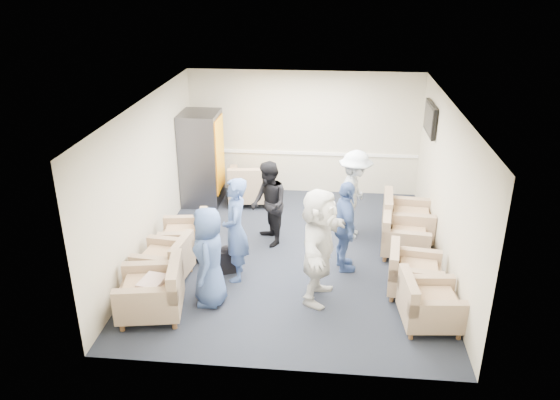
# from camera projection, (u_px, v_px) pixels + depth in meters

# --- Properties ---
(floor) EXTENTS (6.00, 6.00, 0.00)m
(floor) POSITION_uv_depth(u_px,v_px,m) (293.00, 255.00, 9.64)
(floor) COLOR black
(floor) RESTS_ON ground
(ceiling) EXTENTS (6.00, 6.00, 0.00)m
(ceiling) POSITION_uv_depth(u_px,v_px,m) (294.00, 104.00, 8.58)
(ceiling) COLOR silver
(ceiling) RESTS_ON back_wall
(back_wall) EXTENTS (5.00, 0.02, 2.70)m
(back_wall) POSITION_uv_depth(u_px,v_px,m) (304.00, 133.00, 11.85)
(back_wall) COLOR beige
(back_wall) RESTS_ON floor
(front_wall) EXTENTS (5.00, 0.02, 2.70)m
(front_wall) POSITION_uv_depth(u_px,v_px,m) (274.00, 277.00, 6.37)
(front_wall) COLOR beige
(front_wall) RESTS_ON floor
(left_wall) EXTENTS (0.02, 6.00, 2.70)m
(left_wall) POSITION_uv_depth(u_px,v_px,m) (148.00, 178.00, 9.33)
(left_wall) COLOR beige
(left_wall) RESTS_ON floor
(right_wall) EXTENTS (0.02, 6.00, 2.70)m
(right_wall) POSITION_uv_depth(u_px,v_px,m) (446.00, 189.00, 8.89)
(right_wall) COLOR beige
(right_wall) RESTS_ON floor
(chair_rail) EXTENTS (4.98, 0.04, 0.06)m
(chair_rail) POSITION_uv_depth(u_px,v_px,m) (303.00, 153.00, 12.01)
(chair_rail) COLOR white
(chair_rail) RESTS_ON back_wall
(tv) EXTENTS (0.10, 1.00, 0.58)m
(tv) POSITION_uv_depth(u_px,v_px,m) (430.00, 119.00, 10.26)
(tv) COLOR black
(tv) RESTS_ON right_wall
(armchair_left_near) EXTENTS (1.03, 1.03, 0.71)m
(armchair_left_near) POSITION_uv_depth(u_px,v_px,m) (155.00, 293.00, 7.86)
(armchair_left_near) COLOR #93795F
(armchair_left_near) RESTS_ON floor
(armchair_left_mid) EXTENTS (0.88, 0.88, 0.63)m
(armchair_left_mid) POSITION_uv_depth(u_px,v_px,m) (167.00, 262.00, 8.76)
(armchair_left_mid) COLOR #93795F
(armchair_left_mid) RESTS_ON floor
(armchair_left_far) EXTENTS (0.89, 0.89, 0.63)m
(armchair_left_far) POSITION_uv_depth(u_px,v_px,m) (187.00, 238.00, 9.55)
(armchair_left_far) COLOR #93795F
(armchair_left_far) RESTS_ON floor
(armchair_right_near) EXTENTS (0.88, 0.88, 0.65)m
(armchair_right_near) POSITION_uv_depth(u_px,v_px,m) (427.00, 305.00, 7.64)
(armchair_right_near) COLOR #93795F
(armchair_right_near) RESTS_ON floor
(armchair_right_midnear) EXTENTS (0.89, 0.89, 0.64)m
(armchair_right_midnear) POSITION_uv_depth(u_px,v_px,m) (411.00, 274.00, 8.41)
(armchair_right_midnear) COLOR #93795F
(armchair_right_midnear) RESTS_ON floor
(armchair_right_midfar) EXTENTS (0.90, 0.90, 0.65)m
(armchair_right_midfar) POSITION_uv_depth(u_px,v_px,m) (402.00, 237.00, 9.54)
(armchair_right_midfar) COLOR #93795F
(armchair_right_midfar) RESTS_ON floor
(armchair_right_far) EXTENTS (0.98, 0.98, 0.73)m
(armchair_right_far) POSITION_uv_depth(u_px,v_px,m) (404.00, 221.00, 10.08)
(armchair_right_far) COLOR #93795F
(armchair_right_far) RESTS_ON floor
(armchair_corner) EXTENTS (1.04, 1.04, 0.75)m
(armchair_corner) POSITION_uv_depth(u_px,v_px,m) (251.00, 187.00, 11.61)
(armchair_corner) COLOR #93795F
(armchair_corner) RESTS_ON floor
(vending_machine) EXTENTS (0.79, 0.93, 1.95)m
(vending_machine) POSITION_uv_depth(u_px,v_px,m) (202.00, 158.00, 11.46)
(vending_machine) COLOR #4B4A52
(vending_machine) RESTS_ON floor
(backpack) EXTENTS (0.34, 0.29, 0.48)m
(backpack) POSITION_uv_depth(u_px,v_px,m) (226.00, 258.00, 9.01)
(backpack) COLOR black
(backpack) RESTS_ON floor
(pillow) EXTENTS (0.38, 0.46, 0.12)m
(pillow) POSITION_uv_depth(u_px,v_px,m) (152.00, 283.00, 7.78)
(pillow) COLOR beige
(pillow) RESTS_ON armchair_left_near
(person_front_left) EXTENTS (0.56, 0.80, 1.54)m
(person_front_left) POSITION_uv_depth(u_px,v_px,m) (209.00, 257.00, 8.00)
(person_front_left) COLOR #3C5691
(person_front_left) RESTS_ON floor
(person_mid_left) EXTENTS (0.50, 0.68, 1.72)m
(person_mid_left) POSITION_uv_depth(u_px,v_px,m) (235.00, 230.00, 8.61)
(person_mid_left) COLOR #3C5691
(person_mid_left) RESTS_ON floor
(person_back_left) EXTENTS (0.84, 0.93, 1.56)m
(person_back_left) POSITION_uv_depth(u_px,v_px,m) (269.00, 204.00, 9.75)
(person_back_left) COLOR black
(person_back_left) RESTS_ON floor
(person_back_right) EXTENTS (0.83, 1.19, 1.67)m
(person_back_right) POSITION_uv_depth(u_px,v_px,m) (354.00, 195.00, 10.00)
(person_back_right) COLOR white
(person_back_right) RESTS_ON floor
(person_mid_right) EXTENTS (0.55, 0.97, 1.56)m
(person_mid_right) POSITION_uv_depth(u_px,v_px,m) (345.00, 227.00, 8.89)
(person_mid_right) COLOR #3C5691
(person_mid_right) RESTS_ON floor
(person_front_right) EXTENTS (0.86, 1.74, 1.80)m
(person_front_right) POSITION_uv_depth(u_px,v_px,m) (319.00, 246.00, 8.04)
(person_front_right) COLOR silver
(person_front_right) RESTS_ON floor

